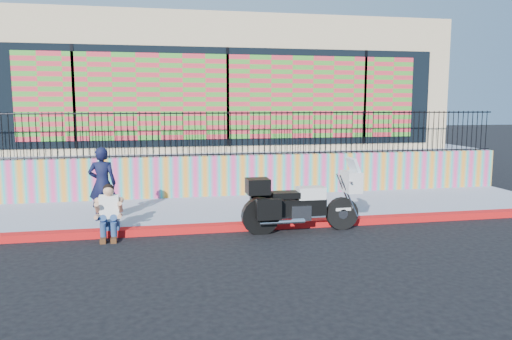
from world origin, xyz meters
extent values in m
plane|color=black|center=(0.00, 0.00, 0.00)|extent=(90.00, 90.00, 0.00)
cube|color=#B20F0C|center=(0.00, 0.00, 0.07)|extent=(16.00, 0.30, 0.15)
cube|color=gray|center=(0.00, 1.65, 0.07)|extent=(16.00, 3.00, 0.15)
cube|color=#E73C80|center=(0.00, 3.25, 0.70)|extent=(16.00, 0.20, 1.10)
cube|color=gray|center=(0.00, 8.35, 0.62)|extent=(16.00, 10.00, 1.25)
cube|color=#C9B086|center=(0.00, 8.15, 3.25)|extent=(14.00, 8.00, 4.00)
cube|color=black|center=(0.00, 4.13, 2.85)|extent=(12.60, 0.04, 2.80)
cube|color=#DA303E|center=(0.00, 4.10, 2.85)|extent=(11.48, 0.02, 2.40)
cylinder|color=black|center=(1.79, -0.38, 0.35)|extent=(0.69, 0.15, 0.69)
cylinder|color=black|center=(0.01, -0.38, 0.35)|extent=(0.69, 0.15, 0.69)
cube|color=black|center=(0.90, -0.38, 0.52)|extent=(1.00, 0.29, 0.36)
cube|color=silver|center=(0.85, -0.38, 0.42)|extent=(0.42, 0.36, 0.31)
cube|color=silver|center=(1.09, -0.38, 0.82)|extent=(0.58, 0.34, 0.25)
cube|color=black|center=(0.53, -0.38, 0.80)|extent=(0.58, 0.36, 0.13)
cube|color=silver|center=(1.98, -0.38, 1.03)|extent=(0.31, 0.54, 0.44)
cube|color=silver|center=(2.02, -0.38, 1.36)|extent=(0.19, 0.48, 0.35)
cube|color=black|center=(-0.04, -0.38, 1.00)|extent=(0.46, 0.44, 0.31)
cube|color=black|center=(0.11, -0.69, 0.58)|extent=(0.50, 0.19, 0.42)
cube|color=black|center=(0.11, -0.06, 0.58)|extent=(0.50, 0.19, 0.42)
cube|color=silver|center=(1.79, -0.38, 0.45)|extent=(0.34, 0.17, 0.06)
imported|color=black|center=(-3.22, 0.87, 0.95)|extent=(0.60, 0.42, 1.60)
cube|color=navy|center=(-3.01, 0.01, 0.24)|extent=(0.36, 0.28, 0.18)
cube|color=white|center=(-3.01, -0.03, 0.59)|extent=(0.38, 0.27, 0.54)
sphere|color=tan|center=(-3.01, -0.07, 0.95)|extent=(0.21, 0.21, 0.21)
cube|color=#472814|center=(-3.11, -0.43, 0.05)|extent=(0.11, 0.26, 0.10)
cube|color=#472814|center=(-2.91, -0.43, 0.05)|extent=(0.11, 0.26, 0.10)
camera|label=1|loc=(-2.07, -10.20, 2.68)|focal=35.00mm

